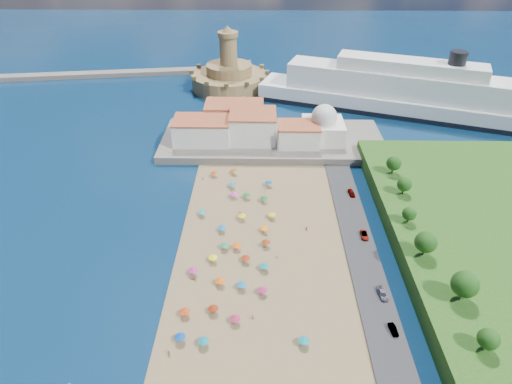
{
  "coord_description": "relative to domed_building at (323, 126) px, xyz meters",
  "views": [
    {
      "loc": [
        5.74,
        -84.94,
        81.22
      ],
      "look_at": [
        4.0,
        25.0,
        8.0
      ],
      "focal_mm": 30.0,
      "sensor_mm": 36.0,
      "label": 1
    }
  ],
  "objects": [
    {
      "name": "ground",
      "position": [
        -30.0,
        -71.0,
        -8.97
      ],
      "size": [
        700.0,
        700.0,
        0.0
      ],
      "primitive_type": "plane",
      "color": "#071938",
      "rests_on": "ground"
    },
    {
      "name": "terrace",
      "position": [
        -20.0,
        2.0,
        -7.47
      ],
      "size": [
        90.0,
        36.0,
        3.0
      ],
      "primitive_type": "cube",
      "color": "#59544C",
      "rests_on": "ground"
    },
    {
      "name": "jetty",
      "position": [
        -42.0,
        37.0,
        -7.77
      ],
      "size": [
        18.0,
        70.0,
        2.4
      ],
      "primitive_type": "cube",
      "color": "#59544C",
      "rests_on": "ground"
    },
    {
      "name": "breakwater",
      "position": [
        -140.0,
        82.0,
        -7.67
      ],
      "size": [
        199.03,
        34.77,
        2.6
      ],
      "primitive_type": "cube",
      "rotation": [
        0.0,
        0.0,
        0.14
      ],
      "color": "#59544C",
      "rests_on": "ground"
    },
    {
      "name": "waterfront_buildings",
      "position": [
        -33.05,
        2.64,
        -1.1
      ],
      "size": [
        57.0,
        29.0,
        11.0
      ],
      "color": "silver",
      "rests_on": "terrace"
    },
    {
      "name": "domed_building",
      "position": [
        0.0,
        0.0,
        0.0
      ],
      "size": [
        16.0,
        16.0,
        15.0
      ],
      "color": "silver",
      "rests_on": "terrace"
    },
    {
      "name": "fortress",
      "position": [
        -42.0,
        67.0,
        -2.29
      ],
      "size": [
        40.0,
        40.0,
        32.4
      ],
      "color": "olive",
      "rests_on": "ground"
    },
    {
      "name": "cruise_ship",
      "position": [
        42.23,
        35.75,
        0.03
      ],
      "size": [
        138.09,
        66.5,
        30.42
      ],
      "color": "black",
      "rests_on": "ground"
    },
    {
      "name": "beach_parasols",
      "position": [
        -30.97,
        -79.81,
        -6.83
      ],
      "size": [
        33.05,
        115.74,
        2.2
      ],
      "color": "gray",
      "rests_on": "beach"
    },
    {
      "name": "beachgoers",
      "position": [
        -29.76,
        -78.95,
        -7.85
      ],
      "size": [
        39.5,
        97.37,
        1.89
      ],
      "color": "tan",
      "rests_on": "beach"
    },
    {
      "name": "parked_cars",
      "position": [
        6.0,
        -64.01,
        -7.61
      ],
      "size": [
        2.5,
        59.97,
        1.44
      ],
      "color": "gray",
      "rests_on": "promenade"
    },
    {
      "name": "hillside_trees",
      "position": [
        18.54,
        -86.0,
        1.22
      ],
      "size": [
        14.73,
        105.99,
        7.88
      ],
      "color": "#382314",
      "rests_on": "hillside"
    }
  ]
}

